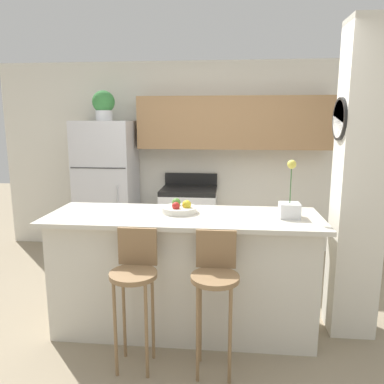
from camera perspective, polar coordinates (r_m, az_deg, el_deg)
ground_plane at (r=3.49m, az=-1.26°, el=-19.86°), size 14.00×14.00×0.00m
wall_back at (r=5.06m, az=3.23°, el=7.18°), size 5.60×0.38×2.55m
pillar_right at (r=3.31m, az=24.09°, el=1.14°), size 0.38×0.34×2.55m
counter_bar at (r=3.26m, az=-1.30°, el=-12.11°), size 2.26×0.76×1.02m
refrigerator at (r=5.08m, az=-12.78°, el=0.46°), size 0.73×0.66×1.78m
stove_range at (r=4.98m, az=-0.47°, el=-4.53°), size 0.72×0.60×1.07m
bar_stool_left at (r=2.77m, az=-8.73°, el=-12.77°), size 0.34×0.34×1.02m
bar_stool_right at (r=2.69m, az=3.55°, el=-13.38°), size 0.34×0.34×1.02m
potted_plant_on_fridge at (r=5.00m, az=-13.32°, el=12.83°), size 0.28×0.28×0.38m
orchid_vase at (r=3.09m, az=14.67°, el=-2.04°), size 0.16×0.16×0.47m
fruit_bowl at (r=3.17m, az=-1.93°, el=-2.54°), size 0.30×0.30×0.11m
trash_bin at (r=4.90m, az=-6.67°, el=-8.19°), size 0.28×0.28×0.38m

